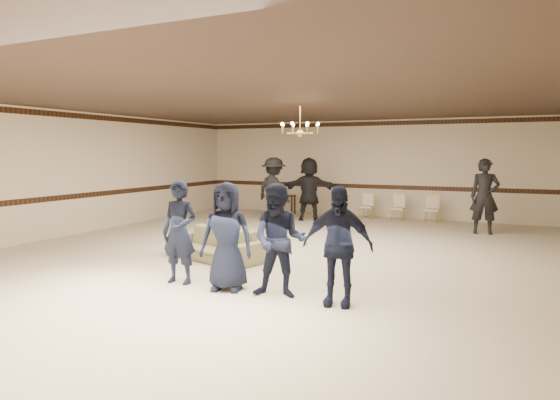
{
  "coord_description": "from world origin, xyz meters",
  "views": [
    {
      "loc": [
        4.21,
        -8.97,
        2.14
      ],
      "look_at": [
        0.22,
        -0.5,
        1.22
      ],
      "focal_mm": 31.26,
      "sensor_mm": 36.0,
      "label": 1
    }
  ],
  "objects": [
    {
      "name": "boy_a",
      "position": [
        -0.61,
        -2.58,
        0.84
      ],
      "size": [
        0.64,
        0.44,
        1.69
      ],
      "primitive_type": "imported",
      "rotation": [
        0.0,
        0.0,
        0.06
      ],
      "color": "black",
      "rests_on": "floor"
    },
    {
      "name": "adult_mid",
      "position": [
        -1.45,
        5.19,
        0.99
      ],
      "size": [
        1.92,
        0.95,
        1.98
      ],
      "primitive_type": "imported",
      "rotation": [
        0.0,
        0.0,
        3.35
      ],
      "color": "black",
      "rests_on": "floor"
    },
    {
      "name": "settee",
      "position": [
        -1.07,
        -0.85,
        0.31
      ],
      "size": [
        2.25,
        1.36,
        0.62
      ],
      "primitive_type": "imported",
      "rotation": [
        0.0,
        0.0,
        -0.27
      ],
      "color": "#7D7E54",
      "rests_on": "floor"
    },
    {
      "name": "banquet_chair_mid",
      "position": [
        1.13,
        6.2,
        0.41
      ],
      "size": [
        0.43,
        0.43,
        0.83
      ],
      "primitive_type": null,
      "rotation": [
        0.0,
        0.0,
        -0.09
      ],
      "color": "beige",
      "rests_on": "floor"
    },
    {
      "name": "boy_b",
      "position": [
        0.29,
        -2.58,
        0.84
      ],
      "size": [
        0.93,
        0.72,
        1.69
      ],
      "primitive_type": "imported",
      "rotation": [
        0.0,
        0.0,
        0.25
      ],
      "color": "black",
      "rests_on": "floor"
    },
    {
      "name": "banquet_chair_left",
      "position": [
        0.13,
        6.2,
        0.41
      ],
      "size": [
        0.41,
        0.41,
        0.83
      ],
      "primitive_type": null,
      "rotation": [
        0.0,
        0.0,
        -0.02
      ],
      "color": "beige",
      "rests_on": "floor"
    },
    {
      "name": "chair_rail",
      "position": [
        0.0,
        6.99,
        1.0
      ],
      "size": [
        12.0,
        0.02,
        0.14
      ],
      "primitive_type": "cube",
      "color": "#361C10",
      "rests_on": "wall_back"
    },
    {
      "name": "adult_left",
      "position": [
        -2.35,
        4.49,
        0.99
      ],
      "size": [
        1.46,
        1.17,
        1.98
      ],
      "primitive_type": "imported",
      "rotation": [
        0.0,
        0.0,
        2.75
      ],
      "color": "black",
      "rests_on": "floor"
    },
    {
      "name": "console_table",
      "position": [
        -2.87,
        6.4,
        0.33
      ],
      "size": [
        0.81,
        0.39,
        0.66
      ],
      "primitive_type": "cube",
      "rotation": [
        0.0,
        0.0,
        0.07
      ],
      "color": "black",
      "rests_on": "floor"
    },
    {
      "name": "adult_right",
      "position": [
        3.65,
        4.79,
        0.99
      ],
      "size": [
        0.78,
        0.57,
        1.98
      ],
      "primitive_type": "imported",
      "rotation": [
        0.0,
        0.0,
        0.14
      ],
      "color": "black",
      "rests_on": "floor"
    },
    {
      "name": "room",
      "position": [
        0.0,
        0.0,
        1.6
      ],
      "size": [
        12.01,
        14.01,
        3.21
      ],
      "color": "beige",
      "rests_on": "ground"
    },
    {
      "name": "crown_molding",
      "position": [
        0.0,
        6.99,
        3.08
      ],
      "size": [
        12.0,
        0.02,
        0.14
      ],
      "primitive_type": "cube",
      "color": "#361C10",
      "rests_on": "wall_back"
    },
    {
      "name": "boy_d",
      "position": [
        2.09,
        -2.58,
        0.84
      ],
      "size": [
        1.03,
        0.54,
        1.69
      ],
      "primitive_type": "imported",
      "rotation": [
        0.0,
        0.0,
        0.13
      ],
      "color": "black",
      "rests_on": "floor"
    },
    {
      "name": "chandelier",
      "position": [
        0.0,
        1.0,
        2.88
      ],
      "size": [
        0.94,
        0.94,
        0.89
      ],
      "primitive_type": null,
      "color": "#B28F39",
      "rests_on": "ceiling"
    },
    {
      "name": "boy_c",
      "position": [
        1.19,
        -2.58,
        0.84
      ],
      "size": [
        0.94,
        0.8,
        1.69
      ],
      "primitive_type": "imported",
      "rotation": [
        0.0,
        0.0,
        0.21
      ],
      "color": "black",
      "rests_on": "floor"
    },
    {
      "name": "banquet_chair_right",
      "position": [
        2.13,
        6.2,
        0.41
      ],
      "size": [
        0.43,
        0.43,
        0.83
      ],
      "primitive_type": null,
      "rotation": [
        0.0,
        0.0,
        0.08
      ],
      "color": "beige",
      "rests_on": "floor"
    }
  ]
}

